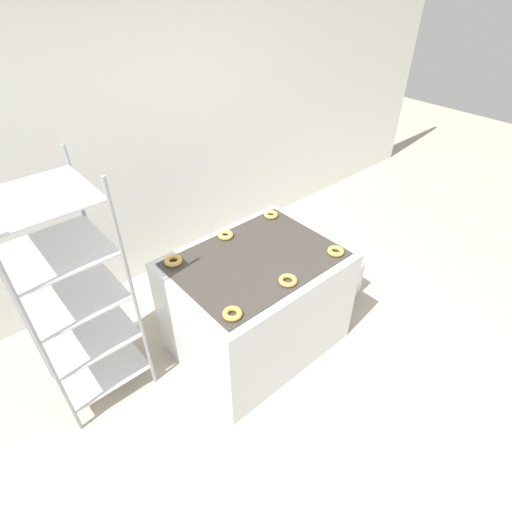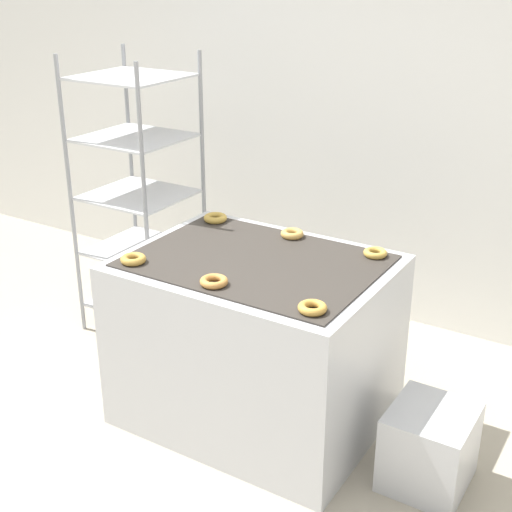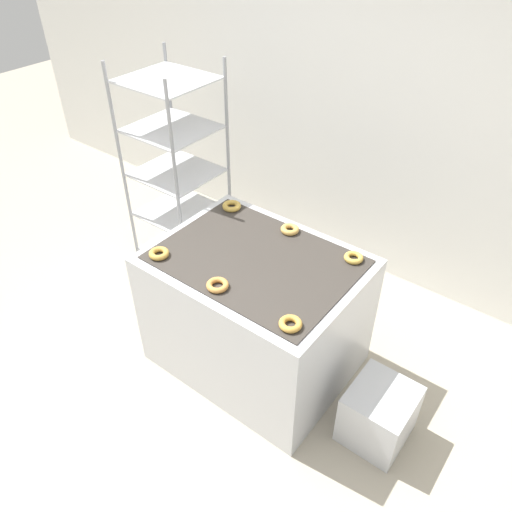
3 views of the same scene
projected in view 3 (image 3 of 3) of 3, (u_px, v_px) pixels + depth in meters
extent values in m
plane|color=#B2A893|center=(183.00, 430.00, 2.98)|extent=(14.00, 14.00, 0.00)
cube|color=white|center=(380.00, 98.00, 3.45)|extent=(8.00, 0.05, 2.80)
cube|color=silver|center=(256.00, 312.00, 3.17)|extent=(1.22, 0.93, 0.85)
cube|color=#38332D|center=(256.00, 259.00, 2.91)|extent=(1.12, 0.82, 0.01)
cube|color=#262628|center=(257.00, 361.00, 2.64)|extent=(0.12, 0.07, 0.10)
cylinder|color=gray|center=(124.00, 177.00, 3.71)|extent=(0.02, 0.02, 1.68)
cylinder|color=gray|center=(178.00, 201.00, 3.44)|extent=(0.02, 0.02, 1.68)
cylinder|color=gray|center=(176.00, 151.00, 4.05)|extent=(0.02, 0.02, 1.68)
cylinder|color=gray|center=(229.00, 171.00, 3.78)|extent=(0.02, 0.02, 1.68)
cube|color=silver|center=(185.00, 246.00, 4.16)|extent=(0.57, 0.54, 0.01)
cube|color=silver|center=(181.00, 211.00, 3.95)|extent=(0.57, 0.54, 0.01)
cube|color=silver|center=(177.00, 172.00, 3.73)|extent=(0.57, 0.54, 0.01)
cube|color=silver|center=(172.00, 129.00, 3.52)|extent=(0.57, 0.54, 0.01)
cube|color=silver|center=(166.00, 80.00, 3.31)|extent=(0.57, 0.54, 0.01)
cube|color=silver|center=(379.00, 414.00, 2.86)|extent=(0.35, 0.38, 0.37)
torus|color=gold|center=(159.00, 253.00, 2.91)|extent=(0.12, 0.12, 0.03)
torus|color=#D79245|center=(217.00, 285.00, 2.69)|extent=(0.12, 0.12, 0.03)
torus|color=gold|center=(290.00, 324.00, 2.46)|extent=(0.12, 0.12, 0.03)
torus|color=gold|center=(232.00, 206.00, 3.32)|extent=(0.13, 0.13, 0.04)
torus|color=#DBA752|center=(290.00, 229.00, 3.11)|extent=(0.12, 0.12, 0.03)
torus|color=gold|center=(354.00, 258.00, 2.89)|extent=(0.11, 0.11, 0.03)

